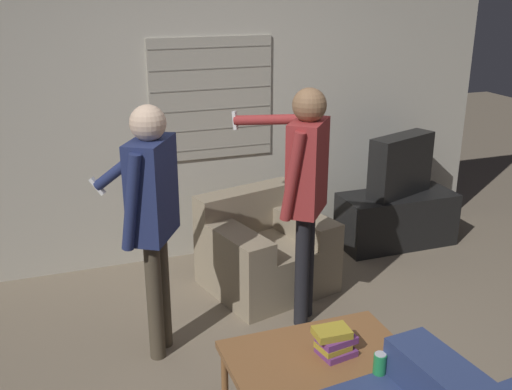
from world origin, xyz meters
name	(u,v)px	position (x,y,z in m)	size (l,w,h in m)	color
ground_plane	(302,382)	(0.00, 0.00, 0.00)	(16.00, 16.00, 0.00)	#7F705B
wall_back	(208,111)	(0.00, 2.03, 1.28)	(5.20, 0.08, 2.55)	#BCB7A8
armchair_beige	(264,250)	(0.21, 1.25, 0.30)	(1.04, 0.99, 0.74)	gray
coffee_table	(319,363)	(-0.06, -0.33, 0.38)	(0.97, 0.66, 0.41)	brown
tv_stand	(396,219)	(1.64, 1.60, 0.24)	(1.05, 0.47, 0.48)	black
tv	(400,165)	(1.64, 1.60, 0.76)	(0.70, 0.42, 0.55)	black
person_left_standing	(151,204)	(-0.75, 0.63, 1.03)	(0.52, 0.70, 1.64)	#4C4233
person_right_standing	(305,179)	(0.29, 0.68, 1.06)	(0.55, 0.77, 1.67)	black
book_stack	(334,342)	(0.02, -0.34, 0.49)	(0.23, 0.18, 0.15)	#75387F
soda_can	(380,365)	(0.16, -0.58, 0.48)	(0.07, 0.07, 0.13)	#238E47
spare_remote	(329,336)	(0.06, -0.19, 0.43)	(0.04, 0.13, 0.02)	black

